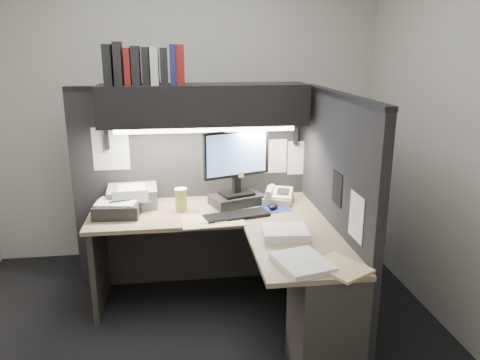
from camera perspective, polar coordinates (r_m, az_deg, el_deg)
The scene contains 23 objects.
floor at distance 3.37m, azimuth -5.25°, elevation -18.74°, with size 3.50×3.50×0.00m, color black.
wall_back at distance 4.31m, azimuth -6.66°, elevation 8.29°, with size 3.50×0.04×2.70m, color beige.
wall_front at distance 1.40m, azimuth -3.73°, elevation -7.94°, with size 3.50×0.04×2.70m, color beige.
wall_right at distance 3.37m, azimuth 25.38°, elevation 4.74°, with size 0.04×3.00×2.70m, color beige.
partition_back at distance 3.87m, azimuth -5.76°, elevation -0.90°, with size 1.90×0.06×1.60m, color black.
partition_right at distance 3.33m, azimuth 11.34°, elevation -3.95°, with size 0.06×1.50×1.60m, color black.
desk at distance 3.18m, azimuth 2.38°, elevation -11.66°, with size 1.70×1.53×0.73m.
overhead_shelf at distance 3.56m, azimuth -4.41°, elevation 9.17°, with size 1.55×0.34×0.30m, color black.
task_light_tube at distance 3.44m, azimuth -4.21°, elevation 6.09°, with size 0.04×0.04×1.32m, color white.
monitor at distance 3.59m, azimuth -0.41°, elevation 0.54°, with size 0.52×0.36×0.59m.
keyboard at distance 3.39m, azimuth -0.42°, elevation -4.34°, with size 0.47×0.16×0.02m, color black.
mousepad at distance 3.57m, azimuth 4.34°, elevation -3.50°, with size 0.20×0.18×0.00m, color #1B2999.
mouse at distance 3.55m, azimuth 4.05°, elevation -3.20°, with size 0.07×0.10×0.04m, color black.
telephone at distance 3.70m, azimuth 4.71°, elevation -2.05°, with size 0.22×0.23×0.09m, color beige.
coffee_cup at distance 3.52m, azimuth -7.20°, elevation -2.47°, with size 0.09×0.09×0.16m, color #D2D555.
printer at distance 3.70m, azimuth -12.95°, elevation -1.96°, with size 0.37×0.31×0.15m, color gray.
notebook_stack at distance 3.53m, azimuth -14.73°, elevation -3.44°, with size 0.32×0.27×0.10m, color black.
open_folder at distance 3.32m, azimuth -3.39°, elevation -4.94°, with size 0.44×0.29×0.01m, color tan.
paper_stack_a at distance 3.06m, azimuth 5.49°, elevation -6.40°, with size 0.29×0.25×0.06m, color white.
paper_stack_b at distance 2.69m, azimuth 7.60°, elevation -9.96°, with size 0.27×0.33×0.03m, color white.
manila_stack at distance 2.69m, azimuth 12.17°, elevation -10.36°, with size 0.23×0.30×0.02m, color tan.
binder_row at distance 3.54m, azimuth -11.54°, elevation 13.55°, with size 0.57×0.26×0.30m.
pinned_papers at distance 3.48m, azimuth 0.81°, elevation 1.61°, with size 1.76×1.31×0.51m.
Camera 1 is at (-0.08, -2.78, 1.91)m, focal length 35.00 mm.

